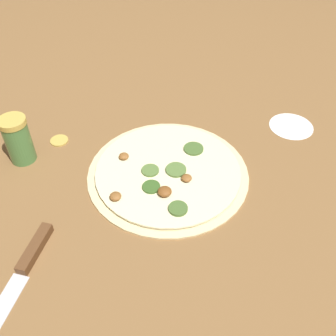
{
  "coord_description": "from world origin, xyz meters",
  "views": [
    {
      "loc": [
        0.59,
        0.06,
        0.59
      ],
      "look_at": [
        0.0,
        0.0,
        0.02
      ],
      "focal_mm": 42.0,
      "sensor_mm": 36.0,
      "label": 1
    }
  ],
  "objects_px": {
    "loose_cap": "(59,140)",
    "spice_jar": "(18,140)",
    "knife": "(22,272)",
    "pizza": "(168,172)"
  },
  "relations": [
    {
      "from": "knife",
      "to": "spice_jar",
      "type": "bearing_deg",
      "value": -151.34
    },
    {
      "from": "knife",
      "to": "spice_jar",
      "type": "relative_size",
      "value": 2.87
    },
    {
      "from": "spice_jar",
      "to": "loose_cap",
      "type": "bearing_deg",
      "value": 138.02
    },
    {
      "from": "pizza",
      "to": "spice_jar",
      "type": "relative_size",
      "value": 3.16
    },
    {
      "from": "pizza",
      "to": "spice_jar",
      "type": "bearing_deg",
      "value": -93.4
    },
    {
      "from": "knife",
      "to": "loose_cap",
      "type": "distance_m",
      "value": 0.35
    },
    {
      "from": "spice_jar",
      "to": "loose_cap",
      "type": "relative_size",
      "value": 2.61
    },
    {
      "from": "knife",
      "to": "loose_cap",
      "type": "relative_size",
      "value": 7.49
    },
    {
      "from": "loose_cap",
      "to": "pizza",
      "type": "bearing_deg",
      "value": 71.99
    },
    {
      "from": "loose_cap",
      "to": "spice_jar",
      "type": "bearing_deg",
      "value": -41.98
    }
  ]
}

